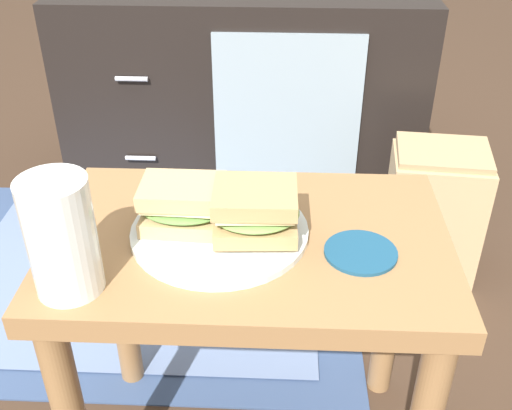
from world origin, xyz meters
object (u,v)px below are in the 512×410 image
at_px(tv_cabinet, 245,90).
at_px(coaster, 361,252).
at_px(sandwich_back, 255,211).
at_px(sandwich_front, 183,205).
at_px(paper_bag, 433,212).
at_px(plate, 220,232).
at_px(beer_glass, 62,238).

distance_m(tv_cabinet, coaster, 1.02).
bearing_deg(tv_cabinet, coaster, -77.68).
distance_m(tv_cabinet, sandwich_back, 0.99).
relative_size(sandwich_back, coaster, 1.27).
distance_m(sandwich_front, paper_bag, 0.80).
distance_m(plate, coaster, 0.20).
bearing_deg(sandwich_front, paper_bag, 46.55).
bearing_deg(paper_bag, beer_glass, -133.56).
relative_size(tv_cabinet, sandwich_back, 7.70).
xyz_separation_m(beer_glass, coaster, (0.37, 0.08, -0.07)).
bearing_deg(sandwich_front, sandwich_back, -10.42).
height_order(sandwich_front, beer_glass, beer_glass).
distance_m(plate, sandwich_back, 0.07).
height_order(sandwich_front, coaster, sandwich_front).
relative_size(tv_cabinet, paper_bag, 2.88).
xyz_separation_m(plate, beer_glass, (-0.17, -0.12, 0.07)).
bearing_deg(plate, beer_glass, -145.66).
distance_m(sandwich_back, paper_bag, 0.75).
bearing_deg(plate, paper_bag, 50.07).
xyz_separation_m(sandwich_back, coaster, (0.14, -0.03, -0.05)).
xyz_separation_m(sandwich_front, coaster, (0.24, -0.04, -0.04)).
xyz_separation_m(sandwich_front, paper_bag, (0.50, 0.52, -0.34)).
bearing_deg(paper_bag, plate, -129.93).
xyz_separation_m(tv_cabinet, plate, (0.02, -0.95, 0.17)).
height_order(tv_cabinet, sandwich_back, tv_cabinet).
height_order(sandwich_front, paper_bag, sandwich_front).
relative_size(sandwich_back, beer_glass, 0.82).
distance_m(beer_glass, coaster, 0.38).
bearing_deg(sandwich_front, tv_cabinet, 88.35).
height_order(sandwich_back, beer_glass, beer_glass).
distance_m(plate, paper_bag, 0.76).
height_order(sandwich_back, coaster, sandwich_back).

